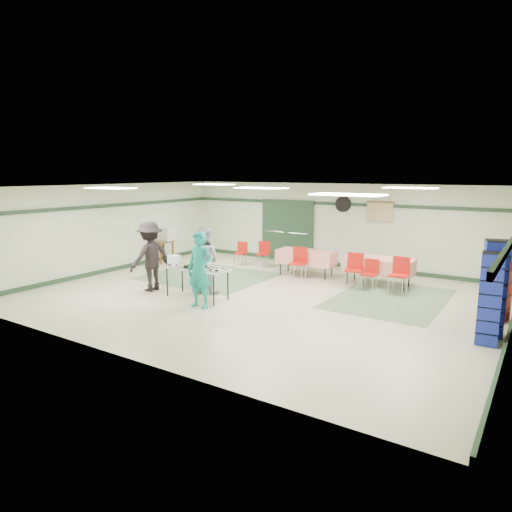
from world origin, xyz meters
The scene contains 40 objects.
floor centered at (0.00, 0.00, 0.00)m, with size 11.00×11.00×0.00m, color #C1B69B.
ceiling centered at (0.00, 0.00, 2.70)m, with size 11.00×11.00×0.00m, color silver.
wall_back centered at (0.00, 4.50, 1.35)m, with size 11.00×11.00×0.00m, color beige.
wall_front centered at (0.00, -4.50, 1.35)m, with size 11.00×11.00×0.00m, color beige.
wall_left centered at (-5.50, 0.00, 1.35)m, with size 9.00×9.00×0.00m, color beige.
trim_back centered at (0.00, 4.47, 2.05)m, with size 11.00×0.06×0.10m, color #1F3924.
baseboard_back centered at (0.00, 4.47, 0.06)m, with size 11.00×0.06×0.12m, color #1F3924.
trim_left centered at (-5.47, 0.00, 2.05)m, with size 9.00×0.06×0.10m, color #1F3924.
baseboard_left centered at (-5.47, 0.00, 0.06)m, with size 9.00×0.06×0.12m, color #1F3924.
baseboard_right centered at (5.47, 0.00, 0.06)m, with size 9.00×0.06×0.12m, color #1F3924.
green_patch_a centered at (-2.50, 1.00, 0.00)m, with size 3.50×3.00×0.01m, color #628460.
green_patch_b centered at (2.80, 1.50, 0.00)m, with size 2.50×3.50×0.01m, color #628460.
double_door_left centered at (-2.20, 4.44, 1.05)m, with size 0.90×0.06×2.10m, color gray.
double_door_right centered at (-1.25, 4.44, 1.05)m, with size 0.90×0.06×2.10m, color gray.
door_frame centered at (-1.73, 4.42, 1.05)m, with size 2.00×0.03×2.15m, color #1F3924.
wall_fan centered at (0.30, 4.44, 2.05)m, with size 0.50×0.50×0.10m, color black.
scroll_banner centered at (1.50, 4.44, 1.85)m, with size 0.80×0.02×0.60m, color tan.
serving_table centered at (-1.21, -1.02, 0.71)m, with size 1.70×0.70×0.76m.
sheet_tray_right centered at (-0.66, -1.05, 0.77)m, with size 0.54×0.41×0.02m, color silver.
sheet_tray_mid centered at (-1.32, -0.96, 0.77)m, with size 0.64×0.48×0.02m, color silver.
sheet_tray_left centered at (-1.74, -1.13, 0.77)m, with size 0.55×0.42×0.02m, color silver.
baking_pan centered at (-1.18, -1.10, 0.80)m, with size 0.48×0.30×0.08m, color black.
foam_box_stack centered at (-1.96, -0.99, 0.88)m, with size 0.26×0.23×0.23m, color white.
volunteer_teal centered at (-0.65, -1.57, 0.88)m, with size 0.64×0.42×1.75m, color teal.
volunteer_grey centered at (-1.40, -0.50, 0.85)m, with size 0.83×0.65×1.71m, color gray.
volunteer_dark centered at (-2.71, -1.09, 0.91)m, with size 1.17×0.67×1.81m, color black.
dining_table_a centered at (2.09, 2.69, 0.57)m, with size 1.86×0.87×0.77m.
dining_table_b centered at (-0.11, 2.69, 0.57)m, with size 1.76×0.89×0.77m.
chair_a centered at (2.07, 2.12, 0.49)m, with size 0.38×0.38×0.81m.
chair_b centered at (1.62, 2.13, 0.57)m, with size 0.50×0.50×0.93m.
chair_c centered at (2.83, 2.14, 0.58)m, with size 0.45×0.45×0.94m.
chair_d centered at (-0.05, 2.14, 0.57)m, with size 0.49×0.49×0.93m.
chair_loose_a centered at (-1.90, 3.17, 0.50)m, with size 0.47×0.47×0.82m.
chair_loose_b centered at (-2.65, 2.97, 0.47)m, with size 0.41×0.41×0.77m.
crate_stack_blue_a centered at (5.15, -0.05, 0.92)m, with size 0.40×0.40×1.83m, color navy.
crate_stack_red centered at (5.15, 1.11, 0.84)m, with size 0.43×0.43×1.68m, color maroon.
crate_stack_blue_b centered at (5.15, -0.54, 0.84)m, with size 0.37×0.37×1.68m, color navy.
printer_table centered at (-5.15, 1.80, 0.63)m, with size 0.58×0.83×0.74m.
office_printer centered at (-5.15, 2.03, 0.95)m, with size 0.52×0.46×0.41m, color #B0B0AB.
broom centered at (-5.23, 1.27, 0.68)m, with size 0.03×0.03×1.32m, color brown.
Camera 1 is at (5.91, -9.35, 3.05)m, focal length 32.00 mm.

